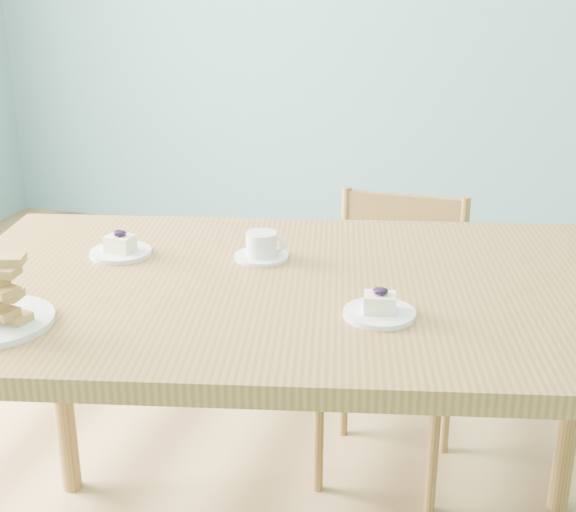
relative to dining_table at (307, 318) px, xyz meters
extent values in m
cube|color=olive|center=(0.00, 0.00, 0.06)|extent=(1.70, 1.20, 0.04)
cylinder|color=olive|center=(-0.77, 0.21, -0.35)|extent=(0.06, 0.06, 0.78)
cylinder|color=olive|center=(0.61, 0.52, -0.35)|extent=(0.06, 0.06, 0.78)
cube|color=olive|center=(0.10, 0.56, -0.35)|extent=(0.39, 0.37, 0.04)
cylinder|color=olive|center=(-0.07, 0.41, -0.56)|extent=(0.03, 0.03, 0.37)
cylinder|color=olive|center=(0.26, 0.40, -0.56)|extent=(0.03, 0.03, 0.37)
cylinder|color=olive|center=(-0.06, 0.72, -0.56)|extent=(0.03, 0.03, 0.37)
cylinder|color=olive|center=(0.26, 0.71, -0.56)|extent=(0.03, 0.03, 0.37)
cylinder|color=olive|center=(-0.07, 0.73, -0.12)|extent=(0.03, 0.03, 0.43)
cylinder|color=olive|center=(0.27, 0.72, -0.12)|extent=(0.03, 0.03, 0.43)
cube|color=olive|center=(0.10, 0.72, 0.00)|extent=(0.33, 0.03, 0.16)
cylinder|color=olive|center=(0.02, 0.72, -0.21)|extent=(0.01, 0.01, 0.25)
cylinder|color=olive|center=(0.10, 0.72, -0.21)|extent=(0.01, 0.01, 0.25)
cylinder|color=olive|center=(0.18, 0.72, -0.21)|extent=(0.01, 0.01, 0.25)
cylinder|color=silver|center=(0.17, -0.12, 0.09)|extent=(0.14, 0.14, 0.01)
cube|color=#FEECC3|center=(0.17, -0.12, 0.11)|extent=(0.07, 0.06, 0.03)
ellipsoid|color=black|center=(0.17, -0.12, 0.13)|extent=(0.03, 0.03, 0.01)
sphere|color=black|center=(0.18, -0.12, 0.13)|extent=(0.01, 0.01, 0.01)
sphere|color=black|center=(0.17, -0.12, 0.13)|extent=(0.01, 0.01, 0.01)
sphere|color=black|center=(0.18, -0.13, 0.13)|extent=(0.01, 0.01, 0.01)
cylinder|color=silver|center=(-0.46, 0.04, 0.09)|extent=(0.14, 0.14, 0.01)
cube|color=#FEECC3|center=(-0.46, 0.04, 0.11)|extent=(0.07, 0.05, 0.04)
ellipsoid|color=black|center=(-0.46, 0.04, 0.14)|extent=(0.03, 0.03, 0.01)
sphere|color=black|center=(-0.45, 0.05, 0.13)|extent=(0.01, 0.01, 0.01)
sphere|color=black|center=(-0.47, 0.05, 0.13)|extent=(0.01, 0.01, 0.01)
sphere|color=black|center=(-0.46, 0.04, 0.13)|extent=(0.01, 0.01, 0.01)
cylinder|color=silver|center=(-0.14, 0.11, 0.09)|extent=(0.12, 0.12, 0.01)
cylinder|color=silver|center=(-0.14, 0.11, 0.12)|extent=(0.08, 0.08, 0.05)
cylinder|color=#8A5E3D|center=(-0.14, 0.11, 0.14)|extent=(0.06, 0.06, 0.00)
torus|color=silver|center=(-0.10, 0.12, 0.12)|extent=(0.04, 0.02, 0.04)
camera|label=1|loc=(0.40, -1.52, 0.73)|focal=50.00mm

